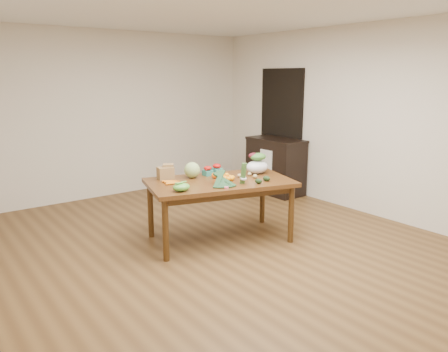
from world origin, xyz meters
TOP-DOWN VIEW (x-y plane):
  - floor at (0.00, 0.00)m, footprint 6.00×6.00m
  - ceiling at (0.00, 0.00)m, footprint 5.00×6.00m
  - room_walls at (0.00, 0.00)m, footprint 5.02×6.02m
  - dining_table at (0.14, 0.22)m, footprint 1.90×1.37m
  - doorway_dark at (2.48, 1.60)m, footprint 0.02×1.00m
  - cabinet at (2.22, 1.44)m, footprint 0.52×1.02m
  - dish_towel at (1.96, 1.40)m, footprint 0.02×0.28m
  - paper_bag at (-0.34, 0.68)m, footprint 0.30×0.27m
  - cabbage at (-0.05, 0.54)m, footprint 0.20×0.20m
  - strawberry_basket_a at (0.17, 0.53)m, footprint 0.13×0.13m
  - strawberry_basket_b at (0.33, 0.54)m, footprint 0.14×0.14m
  - orange_a at (0.15, 0.34)m, footprint 0.08×0.08m
  - orange_b at (0.27, 0.39)m, footprint 0.07×0.07m
  - orange_c at (0.21, 0.26)m, footprint 0.07×0.07m
  - mandarin_cluster at (0.22, 0.19)m, footprint 0.22×0.22m
  - carrots at (-0.37, 0.45)m, footprint 0.26×0.24m
  - snap_pea_bag at (-0.49, 0.07)m, footprint 0.20×0.15m
  - kale_bunch at (-0.00, -0.03)m, footprint 0.42×0.47m
  - asparagus_bundle at (0.26, -0.08)m, footprint 0.11×0.13m
  - potato_a at (0.46, 0.16)m, footprint 0.06×0.05m
  - potato_b at (0.44, 0.14)m, footprint 0.06×0.05m
  - potato_c at (0.58, 0.19)m, footprint 0.05×0.05m
  - potato_d at (0.43, 0.20)m, footprint 0.06×0.05m
  - potato_e at (0.55, 0.05)m, footprint 0.06×0.05m
  - avocado_a at (0.40, -0.18)m, footprint 0.09×0.10m
  - avocado_b at (0.56, -0.14)m, footprint 0.09×0.11m
  - salad_bag at (0.75, 0.24)m, footprint 0.36×0.31m

SIDE VIEW (x-z plane):
  - floor at x=0.00m, z-range 0.00..0.00m
  - dining_table at x=0.14m, z-range 0.00..0.75m
  - cabinet at x=2.22m, z-range 0.00..0.94m
  - dish_towel at x=1.96m, z-range 0.33..0.78m
  - carrots at x=-0.37m, z-range 0.75..0.78m
  - potato_c at x=0.58m, z-range 0.75..0.80m
  - potato_d at x=0.43m, z-range 0.75..0.80m
  - potato_a at x=0.46m, z-range 0.75..0.80m
  - potato_b at x=0.44m, z-range 0.75..0.80m
  - potato_e at x=0.55m, z-range 0.75..0.80m
  - avocado_a at x=0.40m, z-range 0.75..0.81m
  - avocado_b at x=0.56m, z-range 0.75..0.81m
  - orange_c at x=0.21m, z-range 0.75..0.82m
  - orange_b at x=0.27m, z-range 0.75..0.82m
  - orange_a at x=0.15m, z-range 0.75..0.83m
  - snap_pea_bag at x=-0.49m, z-range 0.75..0.84m
  - mandarin_cluster at x=0.22m, z-range 0.75..0.84m
  - strawberry_basket_a at x=0.17m, z-range 0.75..0.85m
  - strawberry_basket_b at x=0.33m, z-range 0.75..0.85m
  - kale_bunch at x=0.00m, z-range 0.75..0.91m
  - paper_bag at x=-0.34m, z-range 0.75..0.93m
  - cabbage at x=-0.05m, z-range 0.75..0.95m
  - salad_bag at x=0.75m, z-range 0.75..0.99m
  - asparagus_bundle at x=0.26m, z-range 0.75..1.00m
  - doorway_dark at x=2.48m, z-range 0.00..2.10m
  - room_walls at x=0.00m, z-range 0.00..2.70m
  - ceiling at x=0.00m, z-range 2.69..2.71m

